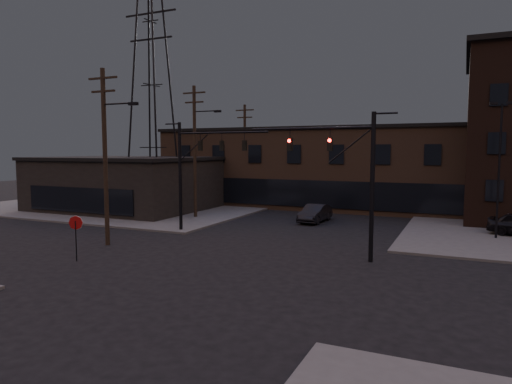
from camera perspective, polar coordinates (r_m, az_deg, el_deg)
ground at (r=23.55m, az=-3.97°, el=-9.51°), size 140.00×140.00×0.00m
sidewalk_nw at (r=53.67m, az=-13.43°, el=-1.20°), size 30.00×30.00×0.15m
building_row at (r=49.25m, az=11.77°, el=2.84°), size 40.00×12.00×8.00m
building_left at (r=47.57m, az=-16.04°, el=0.85°), size 16.00×12.00×5.00m
traffic_signal_near at (r=25.13m, az=11.80°, el=2.72°), size 7.12×0.24×8.00m
traffic_signal_far at (r=33.09m, az=-7.64°, el=3.52°), size 7.12×0.24×8.00m
stop_sign at (r=26.44m, az=-21.61°, el=-4.15°), size 0.72×0.33×2.48m
utility_pole_near at (r=29.95m, az=-18.27°, el=4.76°), size 3.70×0.28×11.00m
utility_pole_mid at (r=40.13m, az=-7.59°, el=5.41°), size 3.70×0.28×11.50m
utility_pole_far at (r=51.15m, az=-1.41°, el=5.04°), size 2.20×0.28×11.00m
transmission_tower at (r=48.17m, az=-12.91°, el=12.90°), size 7.00×7.00×25.00m
lot_light_a at (r=34.05m, az=28.16°, el=3.83°), size 1.50×0.28×9.14m
car_crossing at (r=38.37m, az=7.40°, el=-2.64°), size 1.82×4.58×1.48m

